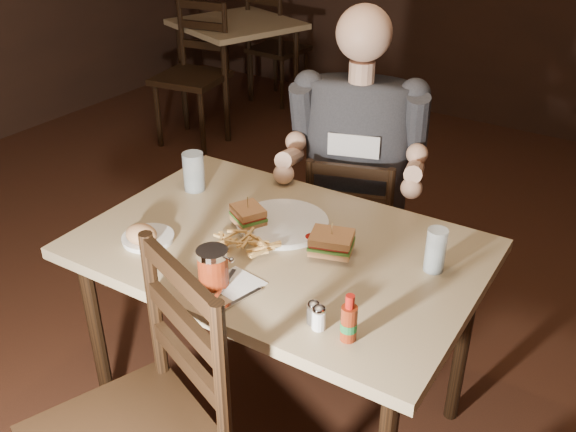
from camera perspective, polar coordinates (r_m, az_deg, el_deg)
The scene contains 23 objects.
room_shell at distance 1.91m, azimuth -9.42°, elevation 14.99°, with size 7.00×7.00×7.00m.
main_table at distance 2.11m, azimuth -0.75°, elevation -4.24°, with size 1.30×0.89×0.77m.
bg_table at distance 5.04m, azimuth -4.56°, elevation 15.87°, with size 1.02×1.02×0.77m.
chair_far at distance 2.80m, azimuth 5.77°, elevation -1.77°, with size 0.39×0.42×0.84m, color black, non-canonical shape.
bg_chair_far at distance 5.53m, azimuth -0.87°, elevation 14.65°, with size 0.41×0.45×0.89m, color black, non-canonical shape.
bg_chair_near at distance 4.69m, azimuth -8.65°, elevation 12.12°, with size 0.45×0.49×0.97m, color black, non-canonical shape.
diner at distance 2.53m, azimuth 6.14°, elevation 7.31°, with size 0.56×0.44×0.97m, color #323237, non-canonical shape.
dinner_plate at distance 2.16m, azimuth -0.50°, elevation -0.75°, with size 0.30×0.30×0.02m, color white.
sandwich_left at distance 2.13m, azimuth -3.57°, elevation 0.49°, with size 0.11×0.09×0.10m, color tan, non-canonical shape.
sandwich_right at distance 1.98m, azimuth 3.91°, elevation -1.78°, with size 0.13×0.11×0.11m, color tan, non-canonical shape.
fries_pile at distance 2.03m, azimuth -3.81°, elevation -2.17°, with size 0.24×0.17×0.04m, color #E4B15F, non-canonical shape.
ketchup_dollop at distance 2.07m, azimuth 2.11°, elevation -1.84°, with size 0.04×0.04×0.01m, color maroon.
glass_left at distance 2.40m, azimuth -8.38°, elevation 3.92°, with size 0.08×0.08×0.15m, color silver.
glass_right at distance 1.96m, azimuth 12.99°, elevation -2.98°, with size 0.06×0.06×0.14m, color silver.
hot_sauce at distance 1.66m, azimuth 5.45°, elevation -8.99°, with size 0.04×0.04×0.14m, color maroon, non-canonical shape.
salt_shaker at distance 1.71m, azimuth 2.76°, elevation -9.03°, with size 0.04×0.04×0.07m, color white, non-canonical shape.
pepper_shaker at distance 1.73m, azimuth 2.27°, elevation -8.59°, with size 0.04×0.04×0.07m, color #38332D, non-canonical shape.
syrup_dispenser at distance 1.86m, azimuth -6.68°, elevation -4.56°, with size 0.09×0.09×0.12m, color maroon, non-canonical shape.
napkin at distance 1.89m, azimuth -4.62°, elevation -6.03°, with size 0.14×0.13×0.00m, color white.
knife at distance 1.86m, azimuth -5.99°, elevation -6.56°, with size 0.01×0.22×0.01m, color silver.
fork at distance 1.82m, azimuth -4.36°, elevation -7.46°, with size 0.01×0.16×0.00m, color silver.
side_plate at distance 2.13m, azimuth -12.32°, elevation -2.02°, with size 0.16×0.16×0.01m, color white.
bread_roll at distance 2.09m, azimuth -12.91°, elevation -1.59°, with size 0.11×0.09×0.06m, color tan.
Camera 1 is at (1.26, -1.36, 1.87)m, focal length 40.00 mm.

